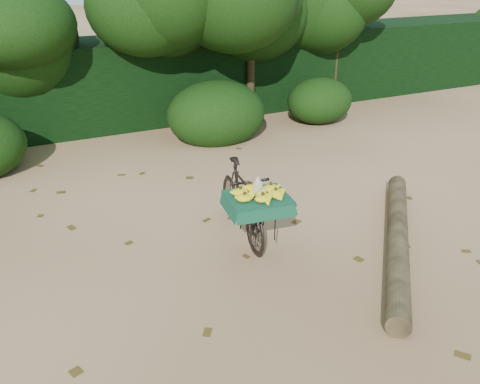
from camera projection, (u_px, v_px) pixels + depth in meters
name	position (u px, v px, depth m)	size (l,w,h in m)	color
ground	(244.00, 253.00, 6.38)	(80.00, 80.00, 0.00)	tan
vendor_bicycle	(242.00, 201.00, 6.56)	(0.82, 1.80, 1.01)	black
fallen_log	(398.00, 238.00, 6.47)	(0.26, 0.26, 3.61)	brown
hedge_backdrop	(117.00, 82.00, 11.15)	(26.00, 1.80, 1.80)	black
tree_row	(88.00, 37.00, 9.78)	(14.50, 2.00, 4.00)	black
bush_clumps	(169.00, 123.00, 9.90)	(8.80, 1.70, 0.90)	black
leaf_litter	(222.00, 230.00, 6.91)	(7.00, 7.30, 0.01)	#473613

